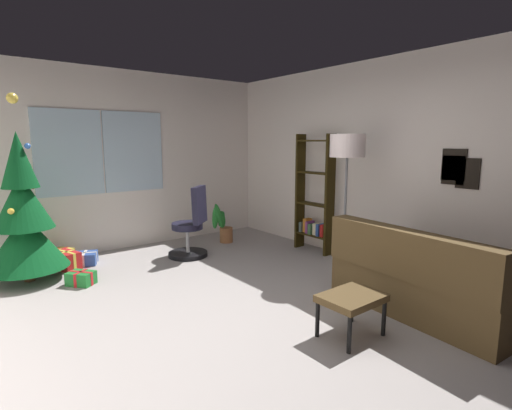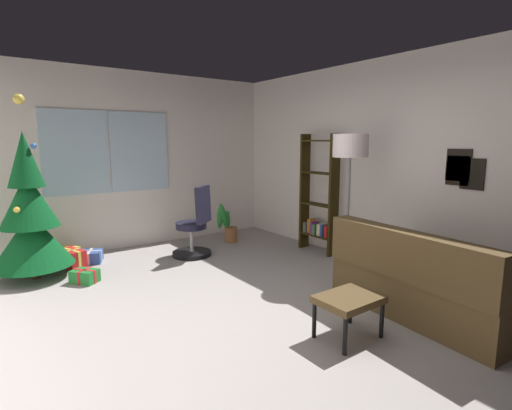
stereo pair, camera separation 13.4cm
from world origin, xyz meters
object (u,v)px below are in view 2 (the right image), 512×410
at_px(footstool, 349,302).
at_px(bookshelf, 319,201).
at_px(gift_box_green, 85,276).
at_px(potted_plant, 227,225).
at_px(office_chair, 195,229).
at_px(floor_lamp, 350,153).
at_px(gift_box_blue, 90,257).
at_px(gift_box_gold, 68,254).
at_px(holiday_tree, 30,219).
at_px(couch, 449,285).
at_px(gift_box_red, 72,259).

bearing_deg(footstool, bookshelf, 50.57).
xyz_separation_m(gift_box_green, potted_plant, (2.36, 0.62, 0.21)).
xyz_separation_m(gift_box_green, office_chair, (1.56, 0.21, 0.32)).
bearing_deg(floor_lamp, bookshelf, 67.39).
relative_size(gift_box_blue, potted_plant, 0.58).
bearing_deg(gift_box_gold, footstool, -68.29).
relative_size(gift_box_green, office_chair, 0.34).
relative_size(holiday_tree, gift_box_blue, 5.63).
height_order(couch, gift_box_red, couch).
distance_m(gift_box_gold, gift_box_blue, 0.34).
distance_m(couch, floor_lamp, 1.86).
relative_size(footstool, holiday_tree, 0.24).
xyz_separation_m(couch, gift_box_gold, (-2.63, 3.97, -0.19)).
bearing_deg(couch, bookshelf, 77.24).
relative_size(gift_box_gold, office_chair, 0.33).
height_order(gift_box_blue, potted_plant, potted_plant).
xyz_separation_m(holiday_tree, bookshelf, (3.61, -1.18, 0.03)).
bearing_deg(floor_lamp, potted_plant, 101.38).
bearing_deg(bookshelf, gift_box_blue, 153.60).
bearing_deg(gift_box_blue, gift_box_red, -162.03).
bearing_deg(footstool, gift_box_green, 118.86).
height_order(floor_lamp, potted_plant, floor_lamp).
bearing_deg(holiday_tree, couch, -48.23).
distance_m(gift_box_green, bookshelf, 3.30).
bearing_deg(gift_box_green, potted_plant, 14.63).
bearing_deg(gift_box_blue, gift_box_green, -107.40).
xyz_separation_m(couch, potted_plant, (-0.28, 3.56, 0.00)).
bearing_deg(gift_box_blue, bookshelf, -26.40).
bearing_deg(gift_box_red, holiday_tree, -158.05).
xyz_separation_m(holiday_tree, potted_plant, (2.81, 0.10, -0.45)).
height_order(holiday_tree, gift_box_gold, holiday_tree).
distance_m(holiday_tree, gift_box_blue, 0.99).
distance_m(gift_box_gold, office_chair, 1.78).
distance_m(footstool, holiday_tree, 3.78).
relative_size(footstool, potted_plant, 0.78).
height_order(couch, holiday_tree, holiday_tree).
bearing_deg(couch, footstool, 167.88).
distance_m(gift_box_red, gift_box_gold, 0.32).
xyz_separation_m(gift_box_green, gift_box_blue, (0.24, 0.78, 0.00)).
distance_m(gift_box_green, potted_plant, 2.44).
bearing_deg(gift_box_gold, holiday_tree, -132.27).
height_order(gift_box_red, office_chair, office_chair).
distance_m(gift_box_red, bookshelf, 3.50).
relative_size(office_chair, potted_plant, 1.54).
bearing_deg(potted_plant, gift_box_red, 177.96).
height_order(couch, potted_plant, couch).
height_order(gift_box_blue, office_chair, office_chair).
bearing_deg(gift_box_red, gift_box_green, -90.40).
bearing_deg(gift_box_red, footstool, -66.42).
xyz_separation_m(gift_box_red, potted_plant, (2.35, -0.08, 0.17)).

